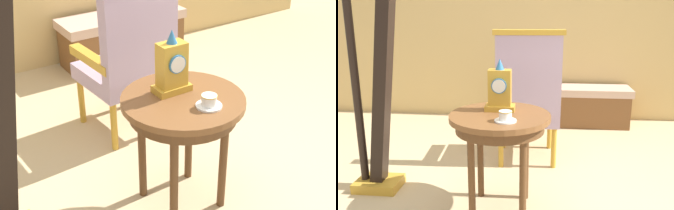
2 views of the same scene
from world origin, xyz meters
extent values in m
plane|color=tan|center=(0.00, 0.00, 0.00)|extent=(10.00, 10.00, 0.00)
cylinder|color=brown|center=(-0.10, 0.03, 0.64)|extent=(0.64, 0.64, 0.03)
cylinder|color=#56351C|center=(-0.10, 0.03, 0.59)|extent=(0.56, 0.56, 0.07)
cylinder|color=#56351C|center=(0.06, 0.18, 0.31)|extent=(0.04, 0.04, 0.62)
cylinder|color=#56351C|center=(-0.26, 0.18, 0.31)|extent=(0.04, 0.04, 0.62)
cylinder|color=#56351C|center=(-0.26, -0.13, 0.31)|extent=(0.04, 0.04, 0.62)
cylinder|color=#56351C|center=(0.06, -0.13, 0.31)|extent=(0.04, 0.04, 0.62)
cylinder|color=white|center=(-0.05, -0.12, 0.66)|extent=(0.13, 0.13, 0.01)
cylinder|color=white|center=(-0.05, -0.12, 0.69)|extent=(0.08, 0.08, 0.05)
torus|color=gold|center=(-0.05, -0.12, 0.72)|extent=(0.08, 0.08, 0.00)
cube|color=gold|center=(-0.11, 0.11, 0.67)|extent=(0.19, 0.11, 0.04)
cube|color=gold|center=(-0.11, 0.11, 0.81)|extent=(0.14, 0.09, 0.23)
cylinder|color=teal|center=(-0.11, 0.06, 0.83)|extent=(0.10, 0.01, 0.10)
cylinder|color=white|center=(-0.11, 0.06, 0.83)|extent=(0.08, 0.00, 0.08)
cone|color=teal|center=(-0.11, 0.11, 0.96)|extent=(0.06, 0.06, 0.07)
cube|color=#B299B7|center=(0.03, 0.92, 0.41)|extent=(0.55, 0.55, 0.11)
cube|color=#B299B7|center=(0.05, 0.70, 0.78)|extent=(0.52, 0.12, 0.64)
cube|color=gold|center=(0.26, 0.93, 0.57)|extent=(0.10, 0.47, 0.06)
cube|color=gold|center=(-0.20, 0.90, 0.57)|extent=(0.10, 0.47, 0.06)
cylinder|color=gold|center=(0.24, 1.15, 0.18)|extent=(0.04, 0.04, 0.35)
cylinder|color=gold|center=(-0.20, 1.12, 0.18)|extent=(0.04, 0.04, 0.35)
cylinder|color=gold|center=(0.27, 0.71, 0.18)|extent=(0.04, 0.04, 0.35)
cylinder|color=gold|center=(-0.17, 0.68, 0.18)|extent=(0.04, 0.04, 0.35)
cube|color=black|center=(-0.93, 0.21, 0.82)|extent=(0.28, 0.11, 1.51)
cube|color=#CCA893|center=(0.58, 1.95, 0.40)|extent=(1.14, 0.40, 0.08)
cube|color=brown|center=(0.58, 1.95, 0.18)|extent=(1.09, 0.38, 0.36)
camera|label=1|loc=(-1.34, -1.73, 1.80)|focal=51.69mm
camera|label=2|loc=(0.17, -2.11, 1.28)|focal=38.45mm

